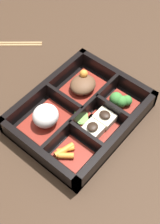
% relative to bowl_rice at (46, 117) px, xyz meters
% --- Properties ---
extents(ground_plane, '(3.00, 3.00, 0.00)m').
position_rel_bowl_rice_xyz_m(ground_plane, '(0.06, -0.04, -0.03)').
color(ground_plane, '#382619').
extents(bento_base, '(0.28, 0.22, 0.01)m').
position_rel_bowl_rice_xyz_m(bento_base, '(0.06, -0.04, -0.03)').
color(bento_base, black).
rests_on(bento_base, ground_plane).
extents(bento_rim, '(0.28, 0.22, 0.05)m').
position_rel_bowl_rice_xyz_m(bento_rim, '(0.06, -0.05, -0.01)').
color(bento_rim, black).
rests_on(bento_rim, ground_plane).
extents(bowl_rice, '(0.11, 0.08, 0.05)m').
position_rel_bowl_rice_xyz_m(bowl_rice, '(0.00, 0.00, 0.00)').
color(bowl_rice, maroon).
rests_on(bowl_rice, bento_base).
extents(bowl_stew, '(0.11, 0.08, 0.05)m').
position_rel_bowl_rice_xyz_m(bowl_stew, '(0.13, 0.00, -0.01)').
color(bowl_stew, maroon).
rests_on(bowl_stew, bento_base).
extents(bowl_carrots, '(0.06, 0.07, 0.02)m').
position_rel_bowl_rice_xyz_m(bowl_carrots, '(-0.03, -0.09, -0.02)').
color(bowl_carrots, maroon).
rests_on(bowl_carrots, bento_base).
extents(bowl_tofu, '(0.08, 0.07, 0.03)m').
position_rel_bowl_rice_xyz_m(bowl_tofu, '(0.06, -0.10, -0.01)').
color(bowl_tofu, maroon).
rests_on(bowl_tofu, bento_base).
extents(bowl_greens, '(0.06, 0.07, 0.04)m').
position_rel_bowl_rice_xyz_m(bowl_greens, '(0.14, -0.09, -0.01)').
color(bowl_greens, maroon).
rests_on(bowl_greens, bento_base).
extents(bowl_pickles, '(0.04, 0.04, 0.01)m').
position_rel_bowl_rice_xyz_m(bowl_pickles, '(0.06, -0.05, -0.02)').
color(bowl_pickles, maroon).
rests_on(bowl_pickles, bento_base).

